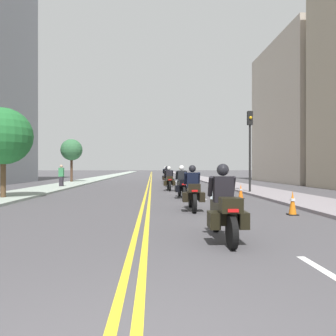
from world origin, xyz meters
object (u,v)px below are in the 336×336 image
Objects in this scene: motorcycle_0 at (224,209)px; motorcycle_1 at (193,192)px; traffic_light_near at (250,137)px; street_tree_0 at (3,136)px; motorcycle_5 at (167,177)px; street_tree_1 at (72,150)px; motorcycle_4 at (169,179)px; pedestrian_0 at (61,176)px; motorcycle_2 at (182,185)px; motorcycle_3 at (169,181)px; traffic_cone_1 at (241,192)px; traffic_cone_0 at (293,203)px; motorcycle_6 at (165,175)px.

motorcycle_0 is 1.03× the size of motorcycle_1.
motorcycle_0 is 4.62m from motorcycle_1.
street_tree_0 is (-12.76, -2.91, -0.32)m from traffic_light_near.
motorcycle_5 is 10.06m from street_tree_1.
motorcycle_5 is 16.92m from street_tree_0.
pedestrian_0 reaches higher than motorcycle_4.
street_tree_1 reaches higher than motorcycle_2.
motorcycle_1 is 1.03× the size of motorcycle_4.
pedestrian_0 is (-7.98, 3.25, 0.25)m from motorcycle_3.
traffic_cone_1 is at bearing -53.65° from street_tree_1.
motorcycle_4 reaches higher than traffic_cone_1.
pedestrian_0 reaches higher than motorcycle_1.
street_tree_1 is at bearing 116.51° from motorcycle_1.
motorcycle_3 is at bearing 107.04° from traffic_cone_0.
motorcycle_5 is 12.67m from traffic_light_near.
traffic_light_near reaches higher than traffic_cone_1.
motorcycle_1 is at bearing -87.61° from motorcycle_5.
traffic_cone_0 is (3.06, -1.23, -0.28)m from motorcycle_1.
pedestrian_0 is at bearing 154.64° from traffic_light_near.
motorcycle_5 is 2.96× the size of traffic_cone_0.
motorcycle_3 is 2.80× the size of traffic_cone_0.
traffic_light_near is 1.10× the size of street_tree_1.
street_tree_1 is (-12.60, 22.17, 2.90)m from traffic_cone_0.
pedestrian_0 is at bearing 128.53° from traffic_cone_0.
motorcycle_5 reaches higher than motorcycle_4.
traffic_cone_0 is at bearing -98.35° from traffic_light_near.
motorcycle_5 is 1.32× the size of pedestrian_0.
motorcycle_0 is 12.47m from street_tree_0.
pedestrian_0 is at bearing 132.06° from motorcycle_2.
motorcycle_6 reaches higher than motorcycle_1.
traffic_cone_1 is (2.98, -9.79, -0.30)m from motorcycle_4.
motorcycle_1 is at bearing 130.16° from pedestrian_0.
motorcycle_6 is 0.46× the size of traffic_light_near.
street_tree_0 is (-8.54, 8.78, 2.35)m from motorcycle_0.
traffic_cone_1 is at bearing 72.74° from motorcycle_0.
motorcycle_3 is at bearing 149.43° from traffic_light_near.
motorcycle_2 is at bearing 167.84° from traffic_cone_1.
motorcycle_6 is 16.92m from traffic_light_near.
street_tree_0 is (-8.39, -9.69, 2.35)m from motorcycle_4.
traffic_light_near is (4.60, -2.72, 2.67)m from motorcycle_3.
motorcycle_6 is 24.65m from traffic_cone_0.
motorcycle_1 is 0.95× the size of motorcycle_5.
motorcycle_4 is at bearing 92.40° from motorcycle_1.
traffic_cone_1 is at bearing -73.80° from motorcycle_4.
motorcycle_0 is at bearing -90.23° from motorcycle_4.
motorcycle_4 is 12.09m from street_tree_1.
motorcycle_6 is 0.51× the size of street_tree_0.
motorcycle_2 is at bearing 3.41° from street_tree_0.
motorcycle_5 reaches higher than motorcycle_1.
street_tree_0 is at bearing -146.26° from motorcycle_3.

